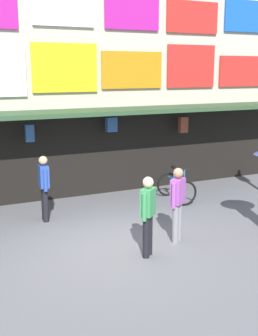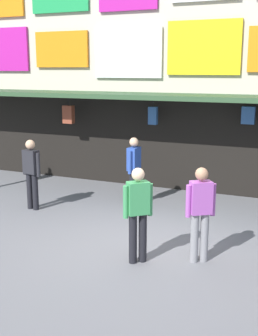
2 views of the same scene
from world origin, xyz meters
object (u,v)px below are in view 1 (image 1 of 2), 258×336
bicycle_parked (176,188)px  pedestrian_in_black (44,185)px  pedestrian_in_purple (148,212)px  pedestrian_in_yellow (178,200)px

bicycle_parked → pedestrian_in_black: pedestrian_in_black is taller
pedestrian_in_purple → pedestrian_in_yellow: 1.07m
pedestrian_in_yellow → bicycle_parked: bearing=59.1°
bicycle_parked → pedestrian_in_black: (-3.94, -0.12, 0.55)m
pedestrian_in_purple → pedestrian_in_yellow: size_ratio=1.00×
bicycle_parked → pedestrian_in_purple: bearing=-129.4°
pedestrian_in_purple → pedestrian_in_yellow: same height
pedestrian_in_black → pedestrian_in_purple: (1.34, -3.05, 0.00)m
bicycle_parked → pedestrian_in_purple: pedestrian_in_purple is taller
pedestrian_in_black → pedestrian_in_yellow: same height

